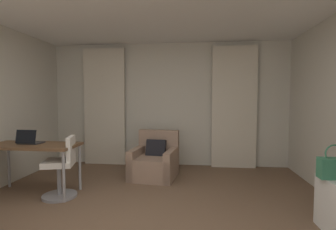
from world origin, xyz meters
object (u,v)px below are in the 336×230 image
object	(u,v)px
desk	(33,149)
desk_chair	(62,170)
laptop	(29,141)
handbag_primary	(334,168)
armchair	(155,162)

from	to	relation	value
desk	desk_chair	world-z (taller)	desk_chair
laptop	handbag_primary	size ratio (longest dim) A/B	0.91
desk	laptop	world-z (taller)	laptop
laptop	desk	bearing A→B (deg)	-19.97
desk_chair	laptop	size ratio (longest dim) A/B	2.63
desk	handbag_primary	distance (m)	3.91
desk	laptop	xyz separation A→B (m)	(-0.08, 0.03, 0.11)
armchair	laptop	world-z (taller)	laptop
armchair	desk	bearing A→B (deg)	-148.02
desk_chair	handbag_primary	xyz separation A→B (m)	(3.37, -0.60, 0.30)
armchair	handbag_primary	distance (m)	2.81
armchair	desk_chair	bearing A→B (deg)	-136.91
laptop	armchair	bearing A→B (deg)	30.11
armchair	desk	world-z (taller)	armchair
laptop	handbag_primary	xyz separation A→B (m)	(3.93, -0.70, -0.10)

